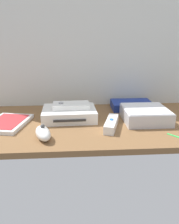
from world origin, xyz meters
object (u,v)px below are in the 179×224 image
(game_case, at_px, (7,123))
(remote_wand, at_px, (111,124))
(remote_nunchuk, at_px, (43,133))
(mini_computer, at_px, (145,115))
(game_console, at_px, (69,114))
(remote_classic_pad, at_px, (71,106))
(network_router, at_px, (131,105))

(game_case, relative_size, remote_wand, 1.41)
(remote_nunchuk, bearing_deg, remote_wand, -0.26)
(mini_computer, relative_size, game_case, 0.80)
(game_console, height_order, game_case, game_console)
(game_console, relative_size, remote_wand, 1.42)
(remote_wand, height_order, remote_classic_pad, remote_classic_pad)
(game_console, bearing_deg, remote_nunchuk, -115.58)
(remote_wand, bearing_deg, remote_classic_pad, 159.41)
(network_router, distance_m, remote_nunchuk, 0.48)
(remote_wand, bearing_deg, network_router, 76.84)
(remote_wand, distance_m, remote_classic_pad, 0.19)
(game_case, height_order, remote_wand, remote_wand)
(remote_classic_pad, bearing_deg, remote_nunchuk, -117.04)
(game_case, xyz_separation_m, remote_nunchuk, (0.15, -0.14, 0.01))
(mini_computer, distance_m, network_router, 0.17)
(game_console, relative_size, network_router, 1.19)
(remote_wand, bearing_deg, game_case, -171.43)
(game_case, distance_m, remote_nunchuk, 0.20)
(mini_computer, xyz_separation_m, remote_wand, (-0.14, -0.06, -0.01))
(game_case, bearing_deg, game_console, 24.47)
(mini_computer, bearing_deg, remote_classic_pad, 170.13)
(mini_computer, distance_m, remote_nunchuk, 0.40)
(remote_wand, xyz_separation_m, remote_nunchuk, (-0.24, -0.08, 0.01))
(network_router, height_order, remote_nunchuk, remote_nunchuk)
(mini_computer, bearing_deg, remote_nunchuk, -159.42)
(mini_computer, height_order, remote_wand, mini_computer)
(remote_classic_pad, bearing_deg, remote_wand, -39.28)
(game_case, xyz_separation_m, remote_classic_pad, (0.24, 0.06, 0.05))
(mini_computer, distance_m, remote_wand, 0.16)
(mini_computer, bearing_deg, network_router, 94.90)
(game_console, relative_size, mini_computer, 1.26)
(game_case, distance_m, network_router, 0.54)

